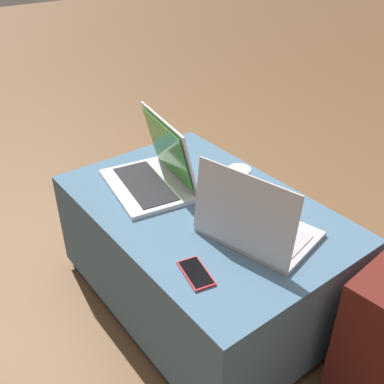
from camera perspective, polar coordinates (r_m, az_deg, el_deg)
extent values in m
plane|color=brown|center=(1.90, 1.08, -13.31)|extent=(14.00, 14.00, 0.00)
cube|color=#2A3D4E|center=(1.89, 1.09, -12.78)|extent=(1.00, 0.67, 0.05)
cube|color=slate|center=(1.73, 1.17, -7.38)|extent=(1.04, 0.69, 0.41)
cube|color=silver|center=(1.72, -5.79, 0.86)|extent=(0.41, 0.32, 0.02)
cube|color=#232328|center=(1.71, -6.01, 1.08)|extent=(0.34, 0.20, 0.00)
cube|color=silver|center=(1.68, -2.89, 5.59)|extent=(0.37, 0.13, 0.25)
cube|color=green|center=(1.68, -3.04, 5.52)|extent=(0.33, 0.11, 0.23)
cube|color=silver|center=(1.49, 8.57, -4.93)|extent=(0.40, 0.32, 0.02)
cube|color=#B2B2B7|center=(1.49, 8.73, -4.53)|extent=(0.33, 0.20, 0.00)
cube|color=silver|center=(1.33, 6.48, -2.67)|extent=(0.35, 0.11, 0.25)
cube|color=#B23D93|center=(1.34, 6.60, -2.60)|extent=(0.31, 0.10, 0.22)
cube|color=red|center=(1.32, 0.51, -10.29)|extent=(0.14, 0.09, 0.01)
cube|color=black|center=(1.32, 0.51, -10.14)|extent=(0.13, 0.08, 0.00)
cylinder|color=white|center=(1.68, 5.97, 1.59)|extent=(0.09, 0.09, 0.09)
torus|color=white|center=(1.65, 7.08, 0.92)|extent=(0.07, 0.02, 0.07)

